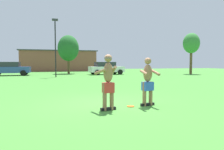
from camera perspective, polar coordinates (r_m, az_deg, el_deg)
ground_plane at (r=7.25m, az=-2.16°, el=-8.20°), size 80.00×80.00×0.00m
player_with_cap at (r=6.17m, az=-1.12°, el=-1.27°), size 0.63×0.66×1.74m
player_in_blue at (r=6.94m, az=10.12°, el=-1.57°), size 0.57×0.66×1.64m
frisbee at (r=6.83m, az=5.30°, el=-8.82°), size 0.25×0.25×0.03m
car_white_mid_lot at (r=25.42m, az=-1.71°, el=2.01°), size 4.46×2.38×1.58m
car_blue_far_end at (r=26.13m, az=-26.97°, el=1.67°), size 4.33×2.09×1.58m
lamp_post at (r=21.58m, az=-15.76°, el=9.06°), size 0.60×0.24×5.93m
outbuilding_behind_lot at (r=38.83m, az=-14.76°, el=3.91°), size 13.25×7.26×3.69m
tree_left_field at (r=28.58m, az=21.56°, el=8.25°), size 2.13×2.13×5.36m
tree_right_field at (r=28.07m, az=-12.27°, el=7.39°), size 2.83×2.83×5.19m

